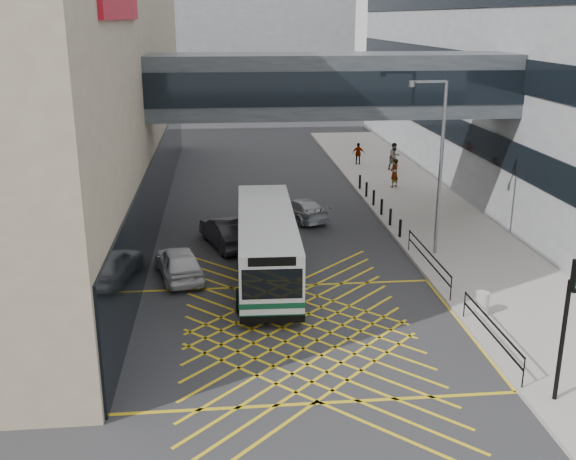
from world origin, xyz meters
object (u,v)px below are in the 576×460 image
object	(u,v)px
car_silver	(301,209)
traffic_light	(570,310)
car_white	(179,262)
litter_bin	(482,303)
street_lamp	(438,158)
pedestrian_b	(394,156)
pedestrian_c	(358,154)
bus	(267,244)
car_dark	(227,232)
pedestrian_a	(394,173)

from	to	relation	value
car_silver	traffic_light	size ratio (longest dim) A/B	0.94
car_white	car_silver	xyz separation A→B (m)	(6.21, 8.10, -0.07)
traffic_light	litter_bin	size ratio (longest dim) A/B	5.02
car_silver	street_lamp	xyz separation A→B (m)	(5.36, -6.58, 4.04)
pedestrian_b	street_lamp	bearing A→B (deg)	-123.04
street_lamp	car_silver	bearing A→B (deg)	124.41
car_white	street_lamp	size ratio (longest dim) A/B	0.56
car_silver	traffic_light	distance (m)	20.13
street_lamp	pedestrian_c	size ratio (longest dim) A/B	4.98
litter_bin	pedestrian_c	world-z (taller)	pedestrian_c
bus	car_dark	xyz separation A→B (m)	(-1.65, 4.37, -0.81)
bus	litter_bin	size ratio (longest dim) A/B	11.91
bus	car_white	world-z (taller)	bus
street_lamp	litter_bin	xyz separation A→B (m)	(-0.19, -6.78, -4.08)
bus	car_dark	distance (m)	4.74
pedestrian_a	pedestrian_c	world-z (taller)	pedestrian_a
litter_bin	street_lamp	bearing A→B (deg)	88.37
car_dark	car_silver	distance (m)	5.83
car_white	litter_bin	distance (m)	12.54
litter_bin	pedestrian_a	world-z (taller)	pedestrian_a
pedestrian_b	pedestrian_c	bearing A→B (deg)	112.44
traffic_light	pedestrian_a	bearing A→B (deg)	73.91
car_silver	litter_bin	bearing A→B (deg)	88.52
bus	car_white	distance (m)	3.85
car_white	litter_bin	bearing A→B (deg)	141.67
traffic_light	litter_bin	xyz separation A→B (m)	(0.03, 5.96, -2.40)
car_dark	traffic_light	bearing A→B (deg)	103.73
car_dark	litter_bin	xyz separation A→B (m)	(9.29, -9.24, -0.14)
car_white	street_lamp	xyz separation A→B (m)	(11.57, 1.52, 3.97)
car_white	traffic_light	size ratio (longest dim) A/B	1.01
bus	car_silver	distance (m)	8.89
litter_bin	pedestrian_c	bearing A→B (deg)	88.34
car_white	car_silver	world-z (taller)	car_white
litter_bin	traffic_light	bearing A→B (deg)	-90.31
street_lamp	litter_bin	bearing A→B (deg)	-96.41
pedestrian_a	pedestrian_b	distance (m)	5.36
car_white	traffic_light	distance (m)	16.12
pedestrian_b	pedestrian_c	xyz separation A→B (m)	(-2.22, 2.09, -0.16)
car_dark	car_silver	size ratio (longest dim) A/B	1.14
bus	car_silver	size ratio (longest dim) A/B	2.54
pedestrian_b	car_dark	bearing A→B (deg)	-152.52
bus	pedestrian_b	xyz separation A→B (m)	(10.64, 19.92, -0.43)
car_silver	car_white	bearing A→B (deg)	29.89
car_dark	pedestrian_b	bearing A→B (deg)	-145.96
car_silver	pedestrian_a	bearing A→B (deg)	-160.30
car_silver	pedestrian_c	bearing A→B (deg)	-136.40
litter_bin	car_white	bearing A→B (deg)	155.22
car_silver	pedestrian_b	world-z (taller)	pedestrian_b
litter_bin	pedestrian_a	xyz separation A→B (m)	(1.67, 19.59, 0.48)
car_silver	litter_bin	size ratio (longest dim) A/B	4.70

